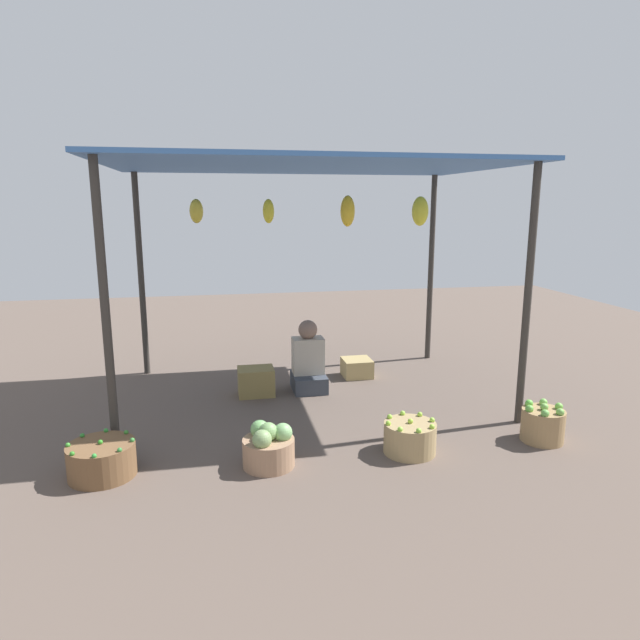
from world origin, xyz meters
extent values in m
plane|color=brown|center=(0.00, 0.00, 0.00)|extent=(14.00, 14.00, 0.00)
cylinder|color=#38332D|center=(-1.81, -1.14, 1.19)|extent=(0.07, 0.07, 2.38)
cylinder|color=#38332D|center=(1.81, -1.14, 1.19)|extent=(0.07, 0.07, 2.38)
cylinder|color=#38332D|center=(-1.81, 1.14, 1.19)|extent=(0.07, 0.07, 2.38)
cylinder|color=#38332D|center=(1.81, 1.14, 1.19)|extent=(0.07, 0.07, 2.38)
cube|color=#4170B1|center=(0.00, 0.00, 2.40)|extent=(3.91, 2.57, 0.04)
ellipsoid|color=gold|center=(-1.12, 0.35, 1.95)|extent=(0.14, 0.14, 0.25)
ellipsoid|color=yellow|center=(-0.39, 0.19, 1.95)|extent=(0.12, 0.12, 0.25)
ellipsoid|color=yellow|center=(0.42, 0.06, 1.95)|extent=(0.15, 0.15, 0.32)
ellipsoid|color=yellow|center=(1.14, -0.13, 1.95)|extent=(0.17, 0.17, 0.30)
cube|color=#383E47|center=(0.02, 0.15, 0.09)|extent=(0.36, 0.44, 0.18)
cube|color=#B7AC9A|center=(0.02, 0.20, 0.38)|extent=(0.34, 0.22, 0.40)
sphere|color=#7F6353|center=(0.02, 0.20, 0.67)|extent=(0.21, 0.21, 0.21)
cylinder|color=brown|center=(-1.85, -1.49, 0.13)|extent=(0.50, 0.50, 0.26)
sphere|color=#328E24|center=(-1.85, -1.49, 0.27)|extent=(0.04, 0.04, 0.04)
sphere|color=#378236|center=(-1.62, -1.49, 0.27)|extent=(0.04, 0.04, 0.04)
sphere|color=#37822B|center=(-1.69, -1.33, 0.27)|extent=(0.04, 0.04, 0.04)
sphere|color=#318C33|center=(-1.85, -1.26, 0.27)|extent=(0.04, 0.04, 0.04)
sphere|color=#2E8A2F|center=(-2.01, -1.33, 0.27)|extent=(0.04, 0.04, 0.04)
sphere|color=#398E2C|center=(-2.08, -1.49, 0.27)|extent=(0.04, 0.04, 0.04)
sphere|color=#318024|center=(-2.01, -1.65, 0.27)|extent=(0.04, 0.04, 0.04)
sphere|color=green|center=(-1.85, -1.72, 0.27)|extent=(0.04, 0.04, 0.04)
sphere|color=#357F35|center=(-1.69, -1.65, 0.27)|extent=(0.04, 0.04, 0.04)
cylinder|color=#9E785A|center=(-0.60, -1.57, 0.11)|extent=(0.41, 0.41, 0.22)
sphere|color=#78A460|center=(-0.60, -1.57, 0.28)|extent=(0.15, 0.15, 0.15)
sphere|color=#7EB26C|center=(-0.48, -1.57, 0.27)|extent=(0.15, 0.15, 0.15)
sphere|color=#75B164|center=(-0.65, -1.47, 0.27)|extent=(0.15, 0.15, 0.15)
sphere|color=#7F9E61|center=(-0.65, -1.67, 0.27)|extent=(0.15, 0.15, 0.15)
cylinder|color=tan|center=(0.57, -1.56, 0.13)|extent=(0.43, 0.43, 0.26)
sphere|color=#95BE37|center=(0.57, -1.56, 0.27)|extent=(0.04, 0.04, 0.04)
sphere|color=#95CF3F|center=(0.76, -1.56, 0.27)|extent=(0.04, 0.04, 0.04)
sphere|color=#8BBC37|center=(0.71, -1.42, 0.27)|extent=(0.04, 0.04, 0.04)
sphere|color=#8FCC3F|center=(0.57, -1.37, 0.27)|extent=(0.04, 0.04, 0.04)
sphere|color=#8FC73C|center=(0.44, -1.42, 0.27)|extent=(0.04, 0.04, 0.04)
sphere|color=#8BC735|center=(0.38, -1.56, 0.27)|extent=(0.04, 0.04, 0.04)
sphere|color=#8ECD41|center=(0.44, -1.69, 0.27)|extent=(0.04, 0.04, 0.04)
sphere|color=#84BD3C|center=(0.57, -1.75, 0.27)|extent=(0.04, 0.04, 0.04)
sphere|color=#91C438|center=(0.71, -1.69, 0.27)|extent=(0.04, 0.04, 0.04)
cylinder|color=#9C7B50|center=(1.78, -1.56, 0.14)|extent=(0.36, 0.36, 0.28)
sphere|color=#72AF4C|center=(1.78, -1.56, 0.31)|extent=(0.07, 0.07, 0.07)
sphere|color=#6BB442|center=(1.92, -1.56, 0.30)|extent=(0.07, 0.07, 0.07)
sphere|color=#72B64B|center=(1.85, -1.44, 0.30)|extent=(0.07, 0.07, 0.07)
sphere|color=#61BB3E|center=(1.71, -1.44, 0.30)|extent=(0.07, 0.07, 0.07)
sphere|color=#63AE42|center=(1.64, -1.56, 0.30)|extent=(0.07, 0.07, 0.07)
sphere|color=#6AB04E|center=(1.71, -1.68, 0.30)|extent=(0.07, 0.07, 0.07)
sphere|color=#6EA848|center=(1.85, -1.68, 0.30)|extent=(0.07, 0.07, 0.07)
cube|color=olive|center=(-0.56, 0.11, 0.15)|extent=(0.38, 0.30, 0.30)
cube|color=tan|center=(0.67, 0.53, 0.11)|extent=(0.33, 0.34, 0.21)
camera|label=1|loc=(-0.97, -5.58, 2.02)|focal=30.93mm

